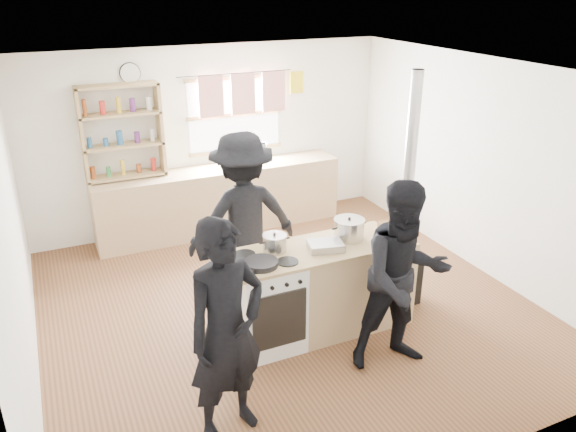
# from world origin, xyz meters

# --- Properties ---
(ground) EXTENTS (5.00, 5.00, 0.01)m
(ground) POSITION_xyz_m (0.00, 0.00, -0.01)
(ground) COLOR brown
(ground) RESTS_ON ground
(back_counter) EXTENTS (3.40, 0.55, 0.90)m
(back_counter) POSITION_xyz_m (0.00, 2.22, 0.45)
(back_counter) COLOR tan
(back_counter) RESTS_ON ground
(shelving_unit) EXTENTS (1.00, 0.28, 1.20)m
(shelving_unit) POSITION_xyz_m (-1.20, 2.34, 1.51)
(shelving_unit) COLOR tan
(shelving_unit) RESTS_ON back_counter
(thermos) EXTENTS (0.10, 0.10, 0.28)m
(thermos) POSITION_xyz_m (0.66, 2.22, 1.04)
(thermos) COLOR silver
(thermos) RESTS_ON back_counter
(cooking_island) EXTENTS (1.97, 0.64, 0.93)m
(cooking_island) POSITION_xyz_m (0.14, -0.55, 0.47)
(cooking_island) COLOR white
(cooking_island) RESTS_ON ground
(skillet_greens) EXTENTS (0.43, 0.43, 0.05)m
(skillet_greens) POSITION_xyz_m (-0.54, -0.67, 0.96)
(skillet_greens) COLOR black
(skillet_greens) RESTS_ON cooking_island
(roast_tray) EXTENTS (0.37, 0.30, 0.07)m
(roast_tray) POSITION_xyz_m (0.13, -0.61, 0.97)
(roast_tray) COLOR silver
(roast_tray) RESTS_ON cooking_island
(stockpot_stove) EXTENTS (0.23, 0.23, 0.19)m
(stockpot_stove) POSITION_xyz_m (-0.32, -0.45, 1.01)
(stockpot_stove) COLOR #B0B0B2
(stockpot_stove) RESTS_ON cooking_island
(stockpot_counter) EXTENTS (0.31, 0.31, 0.23)m
(stockpot_counter) POSITION_xyz_m (0.45, -0.49, 1.03)
(stockpot_counter) COLOR silver
(stockpot_counter) RESTS_ON cooking_island
(bread_board) EXTENTS (0.29, 0.22, 0.12)m
(bread_board) POSITION_xyz_m (0.89, -0.55, 0.98)
(bread_board) COLOR tan
(bread_board) RESTS_ON cooking_island
(flue_heater) EXTENTS (0.35, 0.35, 2.50)m
(flue_heater) POSITION_xyz_m (1.18, -0.41, 0.64)
(flue_heater) COLOR black
(flue_heater) RESTS_ON ground
(person_near_left) EXTENTS (0.75, 0.60, 1.79)m
(person_near_left) POSITION_xyz_m (-1.14, -1.46, 0.90)
(person_near_left) COLOR black
(person_near_left) RESTS_ON ground
(person_near_right) EXTENTS (0.96, 0.81, 1.77)m
(person_near_right) POSITION_xyz_m (0.54, -1.30, 0.88)
(person_near_right) COLOR black
(person_near_right) RESTS_ON ground
(person_far) EXTENTS (1.22, 0.71, 1.86)m
(person_far) POSITION_xyz_m (-0.32, 0.42, 0.93)
(person_far) COLOR black
(person_far) RESTS_ON ground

